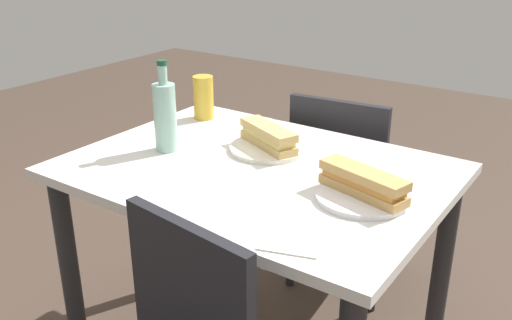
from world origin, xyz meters
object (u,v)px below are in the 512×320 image
Objects in this scene: chair_far at (344,182)px; baguette_sandwich_near at (363,182)px; plate_near at (362,197)px; knife_far at (281,141)px; dining_table at (256,203)px; knife_near at (372,186)px; beer_glass at (203,97)px; baguette_sandwich_far at (268,136)px; plate_far at (268,148)px; water_bottle at (165,115)px.

baguette_sandwich_near is (0.35, -0.63, 0.33)m from chair_far.
chair_far reaches higher than plate_near.
knife_far is (-0.04, -0.42, 0.30)m from chair_far.
knife_near reaches higher than dining_table.
beer_glass reaches higher than knife_near.
knife_near is (0.00, 0.06, 0.01)m from plate_near.
beer_glass is at bearing 147.56° from dining_table.
plate_near is 0.43m from baguette_sandwich_far.
baguette_sandwich_near is at bearing -93.31° from knife_near.
beer_glass is at bearing 159.72° from plate_far.
beer_glass is at bearing 108.96° from water_bottle.
plate_near is at bearing -20.78° from baguette_sandwich_far.
chair_far and baguette_sandwich_far have the same top height.
chair_far is 3.48× the size of baguette_sandwich_far.
baguette_sandwich_near is 0.43m from plate_far.
baguette_sandwich_near is 0.44m from knife_far.
chair_far is at bearing 89.22° from dining_table.
baguette_sandwich_near is at bearing -20.78° from baguette_sandwich_far.
plate_near is at bearing -60.96° from chair_far.
plate_far is 1.43× the size of knife_far.
chair_far reaches higher than knife_near.
plate_far is at bearing -20.28° from beer_glass.
chair_far is at bearing 121.60° from knife_near.
plate_far is (-0.40, 0.15, -0.04)m from baguette_sandwich_near.
knife_far is (0.01, 0.05, -0.03)m from baguette_sandwich_far.
water_bottle reaches higher than knife_far.
knife_near is 0.41m from baguette_sandwich_far.
beer_glass is at bearing 163.22° from knife_near.
dining_table is at bearing -32.44° from beer_glass.
water_bottle is at bearing -172.84° from knife_near.
dining_table is 6.94× the size of beer_glass.
knife_far reaches higher than plate_far.
knife_near is (0.35, -0.57, 0.30)m from chair_far.
baguette_sandwich_far reaches higher than dining_table.
water_bottle is at bearing -177.56° from baguette_sandwich_near.
beer_glass reaches higher than chair_far.
knife_near is 0.62× the size of water_bottle.
knife_near is 0.68m from water_bottle.
dining_table is 6.40× the size of knife_far.
baguette_sandwich_near is (0.36, -0.02, 0.17)m from dining_table.
knife_far is at bearing 151.91° from baguette_sandwich_near.
plate_near is at bearing -93.31° from knife_near.
knife_near reaches higher than plate_far.
baguette_sandwich_near is 1.06× the size of plate_far.
baguette_sandwich_near is at bearing -60.96° from chair_far.
beer_glass reaches higher than knife_far.
beer_glass is (-0.42, 0.27, 0.20)m from dining_table.
plate_near is 0.94× the size of baguette_sandwich_near.
plate_far is 0.34m from water_bottle.
chair_far reaches higher than dining_table.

